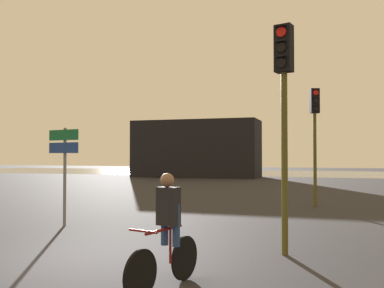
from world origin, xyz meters
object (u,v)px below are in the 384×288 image
direction_sign_post (64,158)px  cyclist (167,230)px  traffic_light_near_right (284,94)px  distant_building (196,149)px  traffic_light_far_right (315,124)px

direction_sign_post → cyclist: size_ratio=1.56×
traffic_light_near_right → cyclist: size_ratio=2.61×
traffic_light_near_right → direction_sign_post: traffic_light_near_right is taller
distant_building → cyclist: distant_building is taller
traffic_light_near_right → cyclist: traffic_light_near_right is taller
traffic_light_far_right → cyclist: (-1.76, -10.51, -2.18)m
direction_sign_post → distant_building: bearing=-66.0°
cyclist → distant_building: bearing=-59.5°
distant_building → traffic_light_near_right: bearing=-69.8°
traffic_light_near_right → direction_sign_post: bearing=0.5°
traffic_light_near_right → distant_building: bearing=-54.3°
traffic_light_far_right → direction_sign_post: 9.02m
distant_building → direction_sign_post: (4.08, -25.50, -0.63)m
distant_building → direction_sign_post: size_ratio=4.13×
traffic_light_far_right → direction_sign_post: (-6.24, -6.40, -1.21)m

